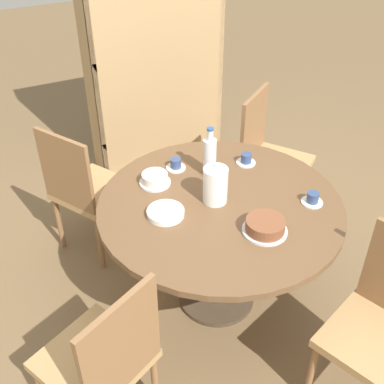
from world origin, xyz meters
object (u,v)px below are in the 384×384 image
Objects in this scene: chair_d at (269,155)px; cup_c at (246,160)px; water_bottle at (210,156)px; cup_b at (176,165)px; cake_main at (265,226)px; chair_b at (103,360)px; bookshelf at (155,51)px; coffee_pot at (215,184)px; cup_a at (313,199)px; cake_second at (155,179)px; chair_a at (86,188)px; chair_c at (384,325)px.

chair_d reaches higher than cup_c.
water_bottle is 2.61× the size of cup_b.
chair_d reaches higher than cake_main.
chair_b is 4.20× the size of cake_main.
bookshelf is at bearing 75.64° from chair_d.
cake_main is (0.10, -0.32, -0.07)m from coffee_pot.
cup_b is at bearing 98.08° from coffee_pot.
chair_d is 8.21× the size of cup_a.
cake_second is 0.85m from cup_a.
cup_c is (-0.11, 0.48, 0.00)m from cup_a.
bookshelf reaches higher than cup_c.
cake_main is at bearing 179.38° from chair_a.
chair_c is 4.20× the size of cake_main.
bookshelf reaches higher than cake_main.
coffee_pot reaches higher than cup_b.
chair_d is at bearing 26.50° from water_bottle.
bookshelf reaches higher than water_bottle.
cup_a is 0.49m from cup_c.
cup_c is at bearing 163.16° from chair_c.
chair_b is 8.21× the size of cup_b.
chair_d reaches higher than cup_b.
chair_a and chair_b have the same top height.
water_bottle reaches higher than chair_c.
cake_main reaches higher than cup_b.
chair_b is at bearing -148.36° from coffee_pot.
chair_b is 3.91× the size of coffee_pot.
chair_a is 5.35× the size of cake_second.
chair_d is at bearing 110.52° from bookshelf.
cup_b is (-0.50, 0.61, 0.00)m from cup_a.
chair_a is 0.86m from water_bottle.
cup_b is at bearing 136.23° from water_bottle.
coffee_pot is 0.25m from water_bottle.
chair_c is 1.00× the size of chair_d.
cake_main is (0.00, -0.56, -0.09)m from water_bottle.
cake_main is (0.89, 0.17, 0.27)m from chair_b.
chair_a is at bearing 119.43° from cake_main.
chair_b is at bearing 61.20° from bookshelf.
coffee_pot reaches higher than cake_main.
chair_c and chair_d have the same top height.
cake_main is (-0.30, 0.56, 0.27)m from chair_c.
chair_b is 2.43m from bookshelf.
cake_second is 0.56m from cup_c.
coffee_pot is 2.10× the size of cup_c.
coffee_pot is at bearing -173.84° from chair_b.
cake_second is at bearing 175.15° from cup_c.
chair_c reaches higher than cup_c.
bookshelf is at bearing -144.28° from chair_b.
chair_d is at bearing 36.84° from coffee_pot.
chair_d is at bearing -171.24° from chair_b.
chair_b reaches higher than cake_main.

